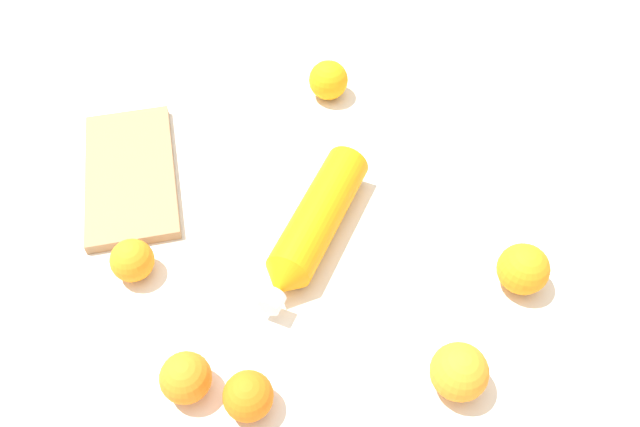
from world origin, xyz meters
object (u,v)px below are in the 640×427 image
(orange_4, at_px, (248,396))
(orange_2, at_px, (186,378))
(cutting_board, at_px, (131,174))
(orange_3, at_px, (328,80))
(water_bottle, at_px, (314,224))
(orange_1, at_px, (523,269))
(orange_0, at_px, (459,372))
(orange_5, at_px, (132,260))

(orange_4, bearing_deg, orange_2, -136.77)
(cutting_board, bearing_deg, orange_3, 109.80)
(water_bottle, distance_m, orange_2, 0.29)
(orange_1, distance_m, orange_2, 0.48)
(orange_0, xyz_separation_m, orange_4, (-0.11, -0.24, -0.01))
(orange_0, distance_m, orange_4, 0.27)
(orange_4, xyz_separation_m, orange_5, (-0.27, -0.05, -0.00))
(orange_2, xyz_separation_m, orange_3, (-0.40, 0.45, 0.00))
(orange_0, bearing_deg, orange_4, -113.98)
(orange_2, relative_size, orange_5, 1.05)
(orange_0, distance_m, orange_5, 0.48)
(orange_1, bearing_deg, orange_2, -100.83)
(orange_0, distance_m, cutting_board, 0.61)
(orange_2, height_order, cutting_board, orange_2)
(water_bottle, xyz_separation_m, orange_2, (0.13, -0.26, -0.00))
(orange_1, relative_size, orange_3, 1.03)
(orange_4, distance_m, orange_5, 0.27)
(orange_4, bearing_deg, orange_0, 66.02)
(orange_4, xyz_separation_m, cutting_board, (-0.45, 0.01, -0.02))
(orange_1, bearing_deg, orange_5, -122.26)
(cutting_board, bearing_deg, orange_4, 17.34)
(orange_1, bearing_deg, cutting_board, -139.45)
(orange_1, height_order, orange_4, orange_1)
(orange_2, relative_size, cutting_board, 0.23)
(orange_2, bearing_deg, water_bottle, 116.35)
(orange_0, relative_size, orange_2, 1.13)
(water_bottle, height_order, orange_3, orange_3)
(orange_5, bearing_deg, orange_4, 11.27)
(orange_1, xyz_separation_m, orange_5, (-0.30, -0.47, -0.01))
(orange_3, height_order, orange_4, orange_3)
(water_bottle, distance_m, orange_3, 0.33)
(orange_2, relative_size, orange_4, 1.04)
(water_bottle, distance_m, orange_5, 0.27)
(water_bottle, xyz_separation_m, cutting_board, (-0.26, -0.20, -0.03))
(water_bottle, relative_size, orange_2, 4.06)
(orange_2, bearing_deg, orange_5, 178.92)
(orange_4, bearing_deg, orange_5, -168.73)
(orange_0, bearing_deg, water_bottle, -172.66)
(orange_4, relative_size, orange_5, 1.01)
(orange_0, bearing_deg, orange_1, 113.97)
(orange_3, bearing_deg, cutting_board, -88.22)
(orange_4, bearing_deg, orange_1, 85.88)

